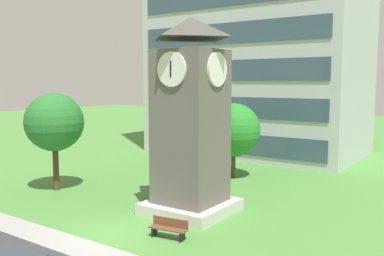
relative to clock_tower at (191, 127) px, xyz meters
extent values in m
plane|color=#4C893D|center=(-1.22, -4.98, -4.61)|extent=(160.00, 160.00, 0.00)
cube|color=#9E9E99|center=(-1.22, -6.76, -4.61)|extent=(120.00, 1.60, 0.01)
cube|color=#B7BCC6|center=(-6.01, 20.34, 9.79)|extent=(19.59, 12.19, 28.80)
cube|color=#384C60|center=(-6.01, 14.20, -3.01)|extent=(18.02, 0.10, 1.80)
cube|color=#384C60|center=(-6.01, 14.20, 0.19)|extent=(18.02, 0.10, 1.80)
cube|color=#384C60|center=(-6.01, 14.20, 3.39)|extent=(18.02, 0.10, 1.80)
cube|color=#384C60|center=(-6.01, 14.20, 6.59)|extent=(18.02, 0.10, 1.80)
cube|color=#605B56|center=(-0.01, 0.01, -0.28)|extent=(3.14, 3.14, 8.66)
cube|color=beige|center=(-0.01, 0.01, -4.31)|extent=(4.24, 4.24, 0.60)
pyramid|color=#4D4945|center=(-0.01, 0.01, 5.16)|extent=(3.45, 3.45, 1.11)
cylinder|color=white|center=(-0.01, -1.62, 3.01)|extent=(1.73, 0.12, 1.73)
cylinder|color=white|center=(1.62, 0.01, 3.01)|extent=(0.12, 1.73, 1.73)
cube|color=black|center=(-0.01, -1.69, 3.17)|extent=(0.05, 0.09, 0.52)
cube|color=black|center=(-0.01, -1.70, 3.01)|extent=(0.06, 0.05, 0.78)
cube|color=brown|center=(1.40, -3.78, -4.16)|extent=(1.85, 0.73, 0.06)
cube|color=brown|center=(1.37, -3.56, -3.93)|extent=(1.79, 0.31, 0.40)
cube|color=black|center=(0.69, -3.89, -4.39)|extent=(0.14, 0.44, 0.45)
cube|color=black|center=(2.11, -3.68, -4.39)|extent=(0.14, 0.44, 0.45)
cylinder|color=#513823|center=(-9.88, -1.14, -3.05)|extent=(0.37, 0.37, 3.13)
sphere|color=#28722F|center=(-9.88, -1.14, -0.17)|extent=(3.74, 3.74, 3.74)
cylinder|color=#513823|center=(-2.19, 8.59, -3.53)|extent=(0.32, 0.32, 2.16)
sphere|color=#27832A|center=(-2.19, 8.59, -1.09)|extent=(3.90, 3.90, 3.90)
camera|label=1|loc=(12.76, -18.23, 2.40)|focal=39.58mm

